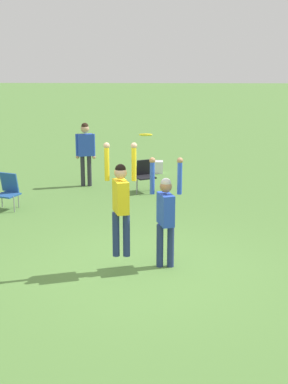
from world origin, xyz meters
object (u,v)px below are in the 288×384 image
at_px(person_jumping, 121,198).
at_px(camping_chair_0, 8,189).
at_px(frisbee, 146,135).
at_px(cooler_box, 155,167).
at_px(camping_chair_1, 145,173).
at_px(person_defending, 166,211).
at_px(person_spectator_near, 85,148).

distance_m(person_jumping, camping_chair_0, 4.85).
bearing_deg(frisbee, cooler_box, 88.95).
bearing_deg(camping_chair_1, cooler_box, -124.63).
xyz_separation_m(camping_chair_0, camping_chair_1, (3.22, 1.74, 0.03)).
bearing_deg(person_defending, camping_chair_1, 167.79).
relative_size(person_jumping, person_spectator_near, 1.09).
relative_size(person_jumping, camping_chair_0, 2.27).
distance_m(person_spectator_near, cooler_box, 2.77).
height_order(frisbee, camping_chair_1, frisbee).
bearing_deg(camping_chair_0, cooler_box, -108.24).
relative_size(camping_chair_0, person_spectator_near, 0.48).
distance_m(person_jumping, cooler_box, 7.93).
height_order(person_jumping, person_spectator_near, person_jumping).
bearing_deg(person_jumping, person_defending, -90.00).
distance_m(camping_chair_0, cooler_box, 5.38).
bearing_deg(frisbee, camping_chair_0, 133.60).
bearing_deg(person_spectator_near, person_defending, -86.38).
bearing_deg(frisbee, person_defending, 1.96).
bearing_deg(frisbee, camping_chair_1, 91.54).
xyz_separation_m(camping_chair_0, person_spectator_near, (1.56, 2.32, 0.60)).
bearing_deg(camping_chair_1, person_spectator_near, -46.97).
xyz_separation_m(camping_chair_1, person_spectator_near, (-1.66, 0.58, 0.57)).
relative_size(frisbee, person_spectator_near, 0.12).
relative_size(person_defending, camping_chair_0, 2.26).
bearing_deg(person_spectator_near, person_jumping, -93.61).
height_order(person_jumping, camping_chair_0, person_jumping).
relative_size(camping_chair_0, cooler_box, 1.84).
bearing_deg(camping_chair_0, person_defending, 158.89).
relative_size(person_defending, camping_chair_1, 2.27).
height_order(person_jumping, frisbee, frisbee).
distance_m(camping_chair_0, camping_chair_1, 3.66).
bearing_deg(person_jumping, person_spectator_near, -4.52).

